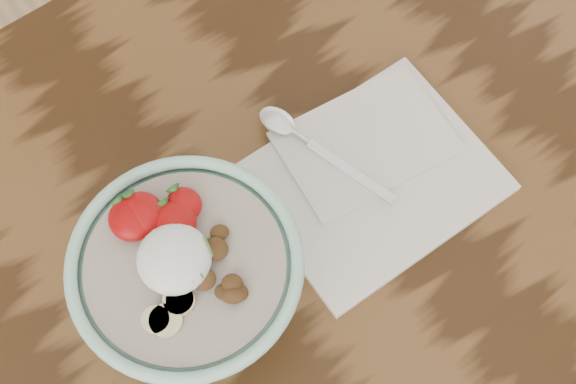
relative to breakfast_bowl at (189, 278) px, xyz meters
The scene contains 4 objects.
table 17.36cm from the breakfast_bowl, 61.89° to the right, with size 160.00×90.00×75.00cm.
breakfast_bowl is the anchor object (origin of this frame).
napkin 23.44cm from the breakfast_bowl, ahead, with size 24.34×20.62×1.48cm.
spoon 20.85cm from the breakfast_bowl, 24.62° to the left, with size 6.84×17.18×0.91cm.
Camera 1 is at (-8.00, -17.87, 152.57)cm, focal length 50.00 mm.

